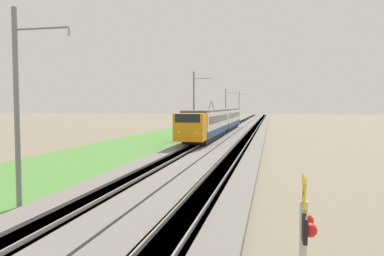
{
  "coord_description": "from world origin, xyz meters",
  "views": [
    {
      "loc": [
        -5.53,
        -7.55,
        4.3
      ],
      "look_at": [
        29.89,
        0.0,
        2.17
      ],
      "focal_mm": 35.0,
      "sensor_mm": 36.0,
      "label": 1
    }
  ],
  "objects": [
    {
      "name": "ballast_main",
      "position": [
        50.0,
        0.0,
        0.15
      ],
      "size": [
        240.0,
        4.4,
        0.3
      ],
      "color": "slate",
      "rests_on": "ground"
    },
    {
      "name": "passenger_train",
      "position": [
        48.3,
        0.0,
        2.31
      ],
      "size": [
        40.24,
        2.97,
        4.95
      ],
      "rotation": [
        0.0,
        0.0,
        3.14
      ],
      "color": "orange",
      "rests_on": "ground"
    },
    {
      "name": "track_adjacent",
      "position": [
        50.0,
        -4.55,
        0.16
      ],
      "size": [
        240.0,
        1.57,
        0.45
      ],
      "color": "#4C4238",
      "rests_on": "ground"
    },
    {
      "name": "catenary_mast_mid",
      "position": [
        43.14,
        2.53,
        4.57
      ],
      "size": [
        0.22,
        2.56,
        8.86
      ],
      "color": "slate",
      "rests_on": "ground"
    },
    {
      "name": "catenary_mast_near",
      "position": [
        7.84,
        2.52,
        4.27
      ],
      "size": [
        0.22,
        2.56,
        8.26
      ],
      "color": "slate",
      "rests_on": "ground"
    },
    {
      "name": "ballast_adjacent",
      "position": [
        50.0,
        -4.55,
        0.15
      ],
      "size": [
        240.0,
        4.4,
        0.3
      ],
      "color": "slate",
      "rests_on": "ground"
    },
    {
      "name": "catenary_mast_far",
      "position": [
        78.43,
        2.52,
        4.22
      ],
      "size": [
        0.22,
        2.56,
        8.16
      ],
      "color": "slate",
      "rests_on": "ground"
    },
    {
      "name": "track_main",
      "position": [
        50.0,
        0.0,
        0.16
      ],
      "size": [
        240.0,
        1.57,
        0.45
      ],
      "color": "#4C4238",
      "rests_on": "ground"
    },
    {
      "name": "catenary_mast_distant",
      "position": [
        113.73,
        2.53,
        4.58
      ],
      "size": [
        0.22,
        2.56,
        8.86
      ],
      "color": "slate",
      "rests_on": "ground"
    },
    {
      "name": "grass_verge",
      "position": [
        50.0,
        5.26,
        0.06
      ],
      "size": [
        240.0,
        13.32,
        0.12
      ],
      "color": "#4C8438",
      "rests_on": "ground"
    }
  ]
}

